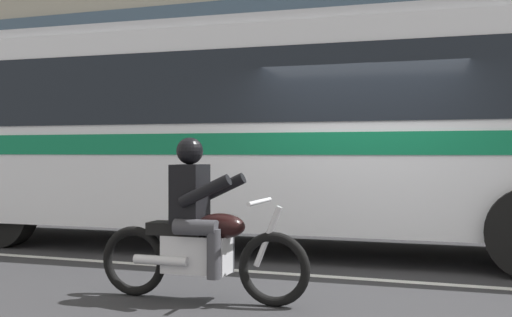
{
  "coord_description": "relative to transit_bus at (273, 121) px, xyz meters",
  "views": [
    {
      "loc": [
        1.4,
        -7.7,
        1.42
      ],
      "look_at": [
        -1.2,
        -0.45,
        1.35
      ],
      "focal_mm": 44.69,
      "sensor_mm": 36.0,
      "label": 1
    }
  ],
  "objects": [
    {
      "name": "lane_center_stripe",
      "position": [
        1.53,
        -1.79,
        -1.88
      ],
      "size": [
        26.6,
        0.14,
        0.01
      ],
      "primitive_type": "cube",
      "color": "silver",
      "rests_on": "ground_plane"
    },
    {
      "name": "motorcycle_with_rider",
      "position": [
        0.37,
        -3.35,
        -1.23
      ],
      "size": [
        2.14,
        0.64,
        1.56
      ],
      "color": "black",
      "rests_on": "ground_plane"
    },
    {
      "name": "sidewalk_curb",
      "position": [
        1.53,
        3.91,
        -1.81
      ],
      "size": [
        28.0,
        3.8,
        0.15
      ],
      "primitive_type": "cube",
      "color": "#B7B2A8",
      "rests_on": "ground_plane"
    },
    {
      "name": "transit_bus",
      "position": [
        0.0,
        0.0,
        0.0
      ],
      "size": [
        12.59,
        2.99,
        3.22
      ],
      "color": "silver",
      "rests_on": "ground_plane"
    },
    {
      "name": "ground_plane",
      "position": [
        1.53,
        -1.19,
        -1.88
      ],
      "size": [
        60.0,
        60.0,
        0.0
      ],
      "primitive_type": "plane",
      "color": "#2B2B2D"
    }
  ]
}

